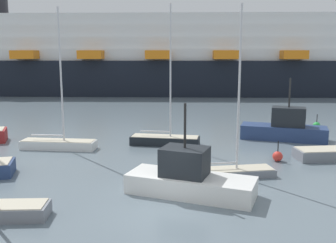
% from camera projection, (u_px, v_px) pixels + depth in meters
% --- Properties ---
extents(ground_plane, '(600.00, 600.00, 0.00)m').
position_uv_depth(ground_plane, '(160.00, 211.00, 15.55)').
color(ground_plane, slate).
extents(sailboat_0, '(4.79, 2.06, 8.68)m').
position_uv_depth(sailboat_0, '(230.00, 169.00, 19.85)').
color(sailboat_0, gray).
rests_on(sailboat_0, ground_plane).
extents(sailboat_3, '(5.05, 1.63, 9.17)m').
position_uv_depth(sailboat_3, '(59.00, 142.00, 25.57)').
color(sailboat_3, white).
rests_on(sailboat_3, ground_plane).
extents(sailboat_4, '(4.90, 1.98, 9.51)m').
position_uv_depth(sailboat_4, '(165.00, 139.00, 26.69)').
color(sailboat_4, black).
rests_on(sailboat_4, ground_plane).
extents(fishing_boat_0, '(6.08, 3.80, 4.16)m').
position_uv_depth(fishing_boat_0, '(189.00, 179.00, 17.31)').
color(fishing_boat_0, white).
rests_on(fishing_boat_0, ground_plane).
extents(fishing_boat_2, '(6.37, 3.54, 4.54)m').
position_uv_depth(fishing_boat_2, '(285.00, 128.00, 28.28)').
color(fishing_boat_2, navy).
rests_on(fishing_boat_2, ground_plane).
extents(channel_buoy_1, '(0.60, 0.60, 1.23)m').
position_uv_depth(channel_buoy_1, '(278.00, 156.00, 22.68)').
color(channel_buoy_1, red).
rests_on(channel_buoy_1, ground_plane).
extents(channel_buoy_2, '(0.58, 0.58, 1.25)m').
position_uv_depth(channel_buoy_2, '(317.00, 125.00, 32.36)').
color(channel_buoy_2, green).
rests_on(channel_buoy_2, ground_plane).
extents(cruise_ship, '(94.68, 15.38, 16.74)m').
position_uv_depth(cruise_ship, '(100.00, 59.00, 61.15)').
color(cruise_ship, black).
rests_on(cruise_ship, ground_plane).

